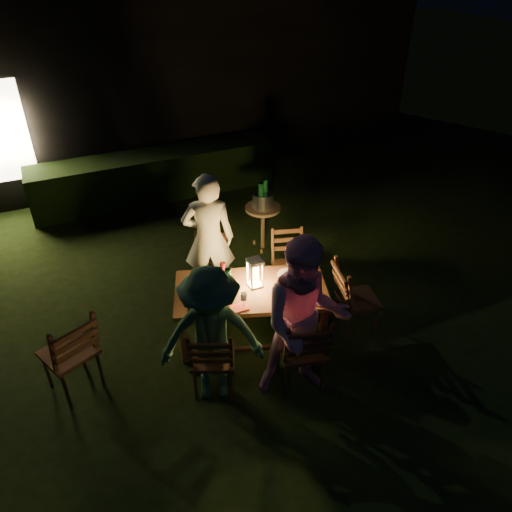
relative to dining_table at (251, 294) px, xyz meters
name	(u,v)px	position (x,y,z in m)	size (l,w,h in m)	color
garden_envelope	(143,71)	(0.40, 6.43, 0.94)	(40.00, 40.00, 3.20)	black
dining_table	(251,294)	(0.00, 0.00, 0.00)	(1.87, 1.33, 0.70)	#52301B
chair_near_left	(214,369)	(-0.67, -0.59, -0.34)	(0.58, 0.60, 0.97)	#52301B
chair_near_right	(301,361)	(0.18, -0.88, -0.32)	(0.56, 0.59, 1.04)	#52301B
chair_far_left	(211,280)	(-0.18, 0.87, -0.35)	(0.56, 0.58, 0.93)	#52301B
chair_far_right	(288,276)	(0.76, 0.56, -0.35)	(0.52, 0.54, 0.92)	#52301B
chair_end	(355,310)	(1.16, -0.39, -0.33)	(0.56, 0.53, 1.01)	#52301B
chair_spare	(73,365)	(-1.98, 0.01, -0.31)	(0.65, 0.67, 1.08)	#52301B
person_house_side	(209,239)	(-0.17, 0.92, 0.24)	(0.63, 0.42, 1.74)	white
person_opp_right	(304,321)	(0.17, -0.92, 0.28)	(0.89, 0.69, 1.82)	#E69EC6
person_opp_left	(211,337)	(-0.69, -0.63, 0.15)	(1.01, 0.58, 1.56)	#38704A
lantern	(255,274)	(0.06, 0.03, 0.23)	(0.16, 0.16, 0.35)	white
plate_far_left	(201,279)	(-0.45, 0.38, 0.08)	(0.25, 0.25, 0.01)	white
plate_near_left	(201,304)	(-0.59, -0.03, 0.08)	(0.25, 0.25, 0.01)	white
plate_far_right	(288,274)	(0.50, 0.07, 0.08)	(0.25, 0.25, 0.01)	white
plate_near_right	(294,298)	(0.36, -0.35, 0.08)	(0.25, 0.25, 0.01)	white
wineglass_a	(223,269)	(-0.20, 0.36, 0.16)	(0.06, 0.06, 0.18)	#59070F
wineglass_b	(185,293)	(-0.72, 0.11, 0.16)	(0.06, 0.06, 0.18)	#59070F
wineglass_c	(281,297)	(0.20, -0.36, 0.16)	(0.06, 0.06, 0.18)	#59070F
wineglass_d	(304,270)	(0.65, -0.03, 0.16)	(0.06, 0.06, 0.18)	#59070F
wineglass_e	(244,300)	(-0.19, -0.25, 0.16)	(0.06, 0.06, 0.18)	silver
bottle_table	(228,280)	(-0.24, 0.08, 0.21)	(0.07, 0.07, 0.28)	#0F471E
napkin_left	(239,308)	(-0.24, -0.26, 0.08)	(0.18, 0.14, 0.01)	red
napkin_right	(304,302)	(0.43, -0.46, 0.08)	(0.18, 0.14, 0.01)	red
phone	(195,309)	(-0.68, -0.09, 0.07)	(0.14, 0.07, 0.01)	black
side_table	(263,212)	(0.92, 1.71, -0.02)	(0.51, 0.51, 0.69)	olive
ice_bucket	(263,200)	(0.92, 1.71, 0.17)	(0.30, 0.30, 0.22)	#A5A8AD
bottle_bucket_a	(261,199)	(0.87, 1.67, 0.22)	(0.07, 0.07, 0.32)	#0F471E
bottle_bucket_b	(265,195)	(0.97, 1.75, 0.22)	(0.07, 0.07, 0.32)	#0F471E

